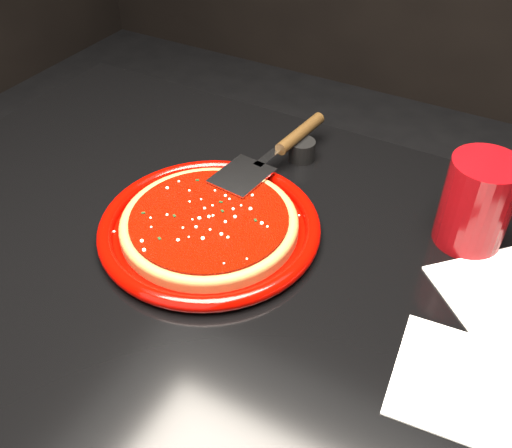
# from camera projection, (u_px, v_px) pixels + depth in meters

# --- Properties ---
(table) EXTENTS (1.20, 0.80, 0.75)m
(table) POSITION_uv_depth(u_px,v_px,m) (245.00, 415.00, 1.02)
(table) COLOR black
(table) RESTS_ON floor
(plate) EXTENTS (0.35, 0.35, 0.02)m
(plate) POSITION_uv_depth(u_px,v_px,m) (210.00, 227.00, 0.82)
(plate) COLOR #780300
(plate) RESTS_ON table
(pizza_crust) EXTENTS (0.28, 0.28, 0.01)m
(pizza_crust) POSITION_uv_depth(u_px,v_px,m) (210.00, 225.00, 0.82)
(pizza_crust) COLOR brown
(pizza_crust) RESTS_ON plate
(pizza_crust_rim) EXTENTS (0.28, 0.28, 0.02)m
(pizza_crust_rim) POSITION_uv_depth(u_px,v_px,m) (209.00, 221.00, 0.82)
(pizza_crust_rim) COLOR brown
(pizza_crust_rim) RESTS_ON plate
(pizza_sauce) EXTENTS (0.24, 0.24, 0.01)m
(pizza_sauce) POSITION_uv_depth(u_px,v_px,m) (209.00, 219.00, 0.81)
(pizza_sauce) COLOR #720800
(pizza_sauce) RESTS_ON plate
(parmesan_dusting) EXTENTS (0.22, 0.22, 0.01)m
(parmesan_dusting) POSITION_uv_depth(u_px,v_px,m) (209.00, 216.00, 0.81)
(parmesan_dusting) COLOR beige
(parmesan_dusting) RESTS_ON plate
(basil_flecks) EXTENTS (0.20, 0.20, 0.00)m
(basil_flecks) POSITION_uv_depth(u_px,v_px,m) (209.00, 216.00, 0.81)
(basil_flecks) COLOR black
(basil_flecks) RESTS_ON plate
(pizza_server) EXTENTS (0.12, 0.31, 0.02)m
(pizza_server) POSITION_uv_depth(u_px,v_px,m) (275.00, 151.00, 0.92)
(pizza_server) COLOR silver
(pizza_server) RESTS_ON plate
(cup) EXTENTS (0.12, 0.12, 0.13)m
(cup) POSITION_uv_depth(u_px,v_px,m) (477.00, 203.00, 0.78)
(cup) COLOR maroon
(cup) RESTS_ON table
(napkin_a) EXTENTS (0.16, 0.16, 0.00)m
(napkin_a) POSITION_uv_depth(u_px,v_px,m) (462.00, 383.00, 0.64)
(napkin_a) COLOR silver
(napkin_a) RESTS_ON table
(napkin_b) EXTENTS (0.23, 0.23, 0.00)m
(napkin_b) POSITION_uv_depth(u_px,v_px,m) (509.00, 295.00, 0.74)
(napkin_b) COLOR silver
(napkin_b) RESTS_ON table
(ramekin) EXTENTS (0.05, 0.05, 0.03)m
(ramekin) POSITION_uv_depth(u_px,v_px,m) (302.00, 150.00, 0.97)
(ramekin) COLOR black
(ramekin) RESTS_ON table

